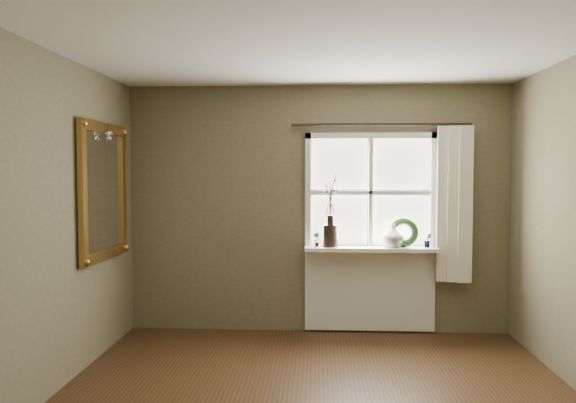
# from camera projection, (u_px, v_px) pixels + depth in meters

# --- Properties ---
(ceiling) EXTENTS (4.50, 4.50, 0.00)m
(ceiling) POSITION_uv_depth(u_px,v_px,m) (318.00, 30.00, 3.61)
(ceiling) COLOR silver
(ceiling) RESTS_ON ground
(wall_back) EXTENTS (4.00, 0.10, 2.60)m
(wall_back) POSITION_uv_depth(u_px,v_px,m) (318.00, 209.00, 5.97)
(wall_back) COLOR brown
(wall_back) RESTS_ON ground
(wall_left) EXTENTS (0.10, 4.50, 2.60)m
(wall_left) POSITION_uv_depth(u_px,v_px,m) (14.00, 230.00, 3.78)
(wall_left) COLOR brown
(wall_left) RESTS_ON ground
(wall_front) EXTENTS (4.00, 0.10, 2.60)m
(wall_front) POSITION_uv_depth(u_px,v_px,m) (317.00, 329.00, 1.38)
(wall_front) COLOR brown
(wall_front) RESTS_ON ground
(window_frame) EXTENTS (1.36, 0.06, 1.24)m
(window_frame) POSITION_uv_depth(u_px,v_px,m) (370.00, 192.00, 5.86)
(window_frame) COLOR white
(window_frame) RESTS_ON wall_back
(window_sill) EXTENTS (1.36, 0.26, 0.04)m
(window_sill) POSITION_uv_depth(u_px,v_px,m) (371.00, 249.00, 5.78)
(window_sill) COLOR white
(window_sill) RESTS_ON wall_back
(window_apron) EXTENTS (1.36, 0.04, 0.88)m
(window_apron) POSITION_uv_depth(u_px,v_px,m) (370.00, 289.00, 5.91)
(window_apron) COLOR white
(window_apron) RESTS_ON ground
(dark_jug) EXTENTS (0.20, 0.20, 0.23)m
(dark_jug) POSITION_uv_depth(u_px,v_px,m) (330.00, 236.00, 5.79)
(dark_jug) COLOR black
(dark_jug) RESTS_ON window_sill
(cream_vase) EXTENTS (0.29, 0.29, 0.24)m
(cream_vase) POSITION_uv_depth(u_px,v_px,m) (393.00, 236.00, 5.76)
(cream_vase) COLOR beige
(cream_vase) RESTS_ON window_sill
(wreath) EXTENTS (0.33, 0.20, 0.32)m
(wreath) POSITION_uv_depth(u_px,v_px,m) (403.00, 236.00, 5.79)
(wreath) COLOR #2A4820
(wreath) RESTS_ON window_sill
(potted_plant_left) EXTENTS (0.09, 0.06, 0.15)m
(potted_plant_left) POSITION_uv_depth(u_px,v_px,m) (316.00, 239.00, 5.80)
(potted_plant_left) COLOR #2A4820
(potted_plant_left) RESTS_ON window_sill
(potted_plant_right) EXTENTS (0.10, 0.08, 0.15)m
(potted_plant_right) POSITION_uv_depth(u_px,v_px,m) (428.00, 240.00, 5.74)
(potted_plant_right) COLOR #2A4820
(potted_plant_right) RESTS_ON window_sill
(curtain) EXTENTS (0.36, 0.12, 1.59)m
(curtain) POSITION_uv_depth(u_px,v_px,m) (454.00, 204.00, 5.72)
(curtain) COLOR white
(curtain) RESTS_ON wall_back
(curtain_rod) EXTENTS (1.84, 0.03, 0.03)m
(curtain_rod) POSITION_uv_depth(u_px,v_px,m) (381.00, 125.00, 5.76)
(curtain_rod) COLOR black
(curtain_rod) RESTS_ON wall_back
(gilt_mirror) EXTENTS (0.10, 1.05, 1.25)m
(gilt_mirror) POSITION_uv_depth(u_px,v_px,m) (104.00, 191.00, 5.15)
(gilt_mirror) COLOR white
(gilt_mirror) RESTS_ON wall_left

